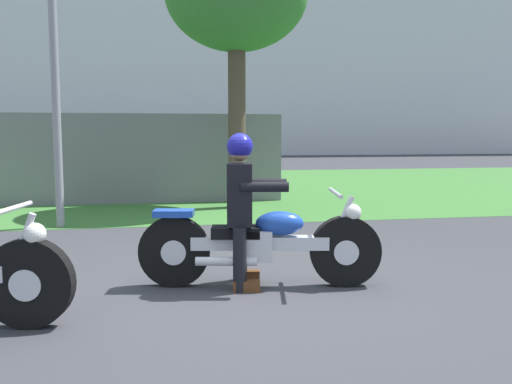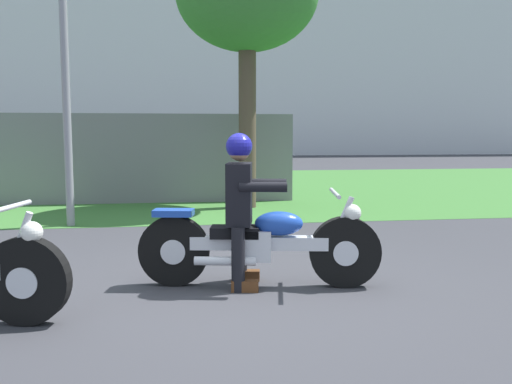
# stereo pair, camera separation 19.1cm
# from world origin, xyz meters

# --- Properties ---
(ground) EXTENTS (120.00, 120.00, 0.00)m
(ground) POSITION_xyz_m (0.00, 0.00, 0.00)
(ground) COLOR #38383D
(grass_verge) EXTENTS (60.00, 12.00, 0.01)m
(grass_verge) POSITION_xyz_m (0.00, 9.48, 0.00)
(grass_verge) COLOR #3D7533
(grass_verge) RESTS_ON ground
(stadium_facade) EXTENTS (59.78, 8.00, 17.62)m
(stadium_facade) POSITION_xyz_m (2.26, 33.68, 8.81)
(stadium_facade) COLOR silver
(stadium_facade) RESTS_ON ground
(motorcycle_lead) EXTENTS (2.20, 0.72, 0.88)m
(motorcycle_lead) POSITION_xyz_m (0.19, 0.07, 0.39)
(motorcycle_lead) COLOR black
(motorcycle_lead) RESTS_ON ground
(rider_lead) EXTENTS (0.60, 0.52, 1.40)m
(rider_lead) POSITION_xyz_m (0.03, 0.10, 0.82)
(rider_lead) COLOR black
(rider_lead) RESTS_ON ground
(fence_segment) EXTENTS (7.00, 0.06, 1.80)m
(fence_segment) POSITION_xyz_m (-1.69, 6.32, 0.90)
(fence_segment) COLOR slate
(fence_segment) RESTS_ON ground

